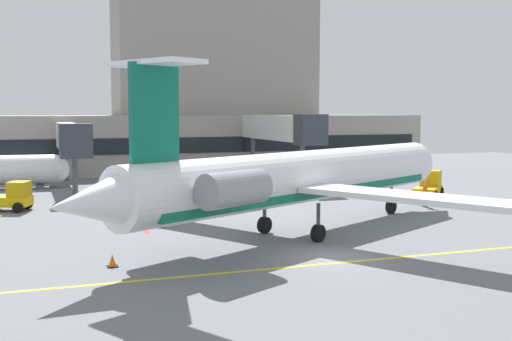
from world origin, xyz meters
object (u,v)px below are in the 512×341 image
Objects in this scene: regional_jet at (299,178)px; belt_loader at (429,185)px; marshaller at (425,192)px; pushback_tractor at (11,198)px; baggage_tug at (277,179)px; fuel_tank at (17,170)px.

regional_jet is 7.45× the size of belt_loader.
regional_jet reaches higher than belt_loader.
pushback_tractor is at bearing 163.92° from marshaller.
marshaller is (12.65, 6.62, -2.14)m from regional_jet.
belt_loader is at bearing -6.48° from pushback_tractor.
belt_loader reaches higher than pushback_tractor.
baggage_tug is 21.80m from pushback_tractor.
fuel_tank is (-20.96, 8.64, 0.64)m from baggage_tug.
regional_jet reaches higher than marshaller.
regional_jet is 6.67× the size of baggage_tug.
regional_jet is at bearing -44.50° from pushback_tractor.
pushback_tractor is at bearing -167.57° from baggage_tug.
pushback_tractor is (-21.29, -4.69, -0.07)m from baggage_tug.
belt_loader is at bearing -28.88° from fuel_tank.
marshaller is at bearing -16.08° from pushback_tractor.
belt_loader is at bearing 52.09° from marshaller.
fuel_tank is (0.33, 13.34, 0.71)m from pushback_tractor.
belt_loader is 1.90× the size of marshaller.
baggage_tug reaches higher than belt_loader.
baggage_tug is (6.51, 19.22, -2.17)m from regional_jet.
pushback_tractor is (-14.78, 14.53, -2.24)m from regional_jet.
regional_jet is 3.16× the size of fuel_tank.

